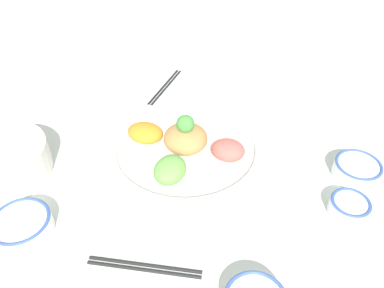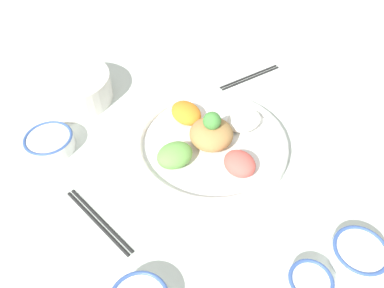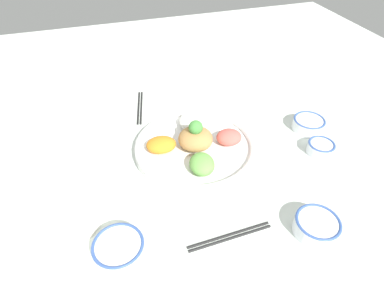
{
  "view_description": "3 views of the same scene",
  "coord_description": "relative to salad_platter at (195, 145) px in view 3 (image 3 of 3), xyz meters",
  "views": [
    {
      "loc": [
        -0.14,
        0.63,
        0.61
      ],
      "look_at": [
        -0.03,
        -0.0,
        0.05
      ],
      "focal_mm": 35.0,
      "sensor_mm": 36.0,
      "label": 1
    },
    {
      "loc": [
        -0.42,
        0.43,
        0.67
      ],
      "look_at": [
        0.01,
        0.02,
        0.03
      ],
      "focal_mm": 35.0,
      "sensor_mm": 36.0,
      "label": 2
    },
    {
      "loc": [
        0.22,
        0.67,
        0.65
      ],
      "look_at": [
        0.01,
        0.0,
        0.06
      ],
      "focal_mm": 30.0,
      "sensor_mm": 36.0,
      "label": 3
    }
  ],
  "objects": [
    {
      "name": "rice_bowl_blue",
      "position": [
        -0.18,
        0.36,
        -0.0
      ],
      "size": [
        0.11,
        0.11,
        0.04
      ],
      "color": "white",
      "rests_on": "ground_plane"
    },
    {
      "name": "sauce_bowl_red",
      "position": [
        -0.39,
        0.0,
        -0.0
      ],
      "size": [
        0.1,
        0.1,
        0.04
      ],
      "color": "white",
      "rests_on": "ground_plane"
    },
    {
      "name": "rice_bowl_plain",
      "position": [
        0.27,
        0.28,
        -0.0
      ],
      "size": [
        0.12,
        0.12,
        0.04
      ],
      "color": "white",
      "rests_on": "ground_plane"
    },
    {
      "name": "serving_spoon_main",
      "position": [
        -0.26,
        -0.17,
        -0.02
      ],
      "size": [
        0.06,
        0.13,
        0.01
      ],
      "rotation": [
        0.0,
        0.0,
        1.83
      ],
      "color": "white",
      "rests_on": "ground_plane"
    },
    {
      "name": "side_serving_bowl",
      "position": [
        0.39,
        0.13,
        0.02
      ],
      "size": [
        0.21,
        0.21,
        0.07
      ],
      "color": "silver",
      "rests_on": "ground_plane"
    },
    {
      "name": "chopsticks_pair_far",
      "position": [
        0.02,
        0.31,
        -0.02
      ],
      "size": [
        0.21,
        0.02,
        0.01
      ],
      "rotation": [
        0.0,
        0.0,
        3.17
      ],
      "color": "black",
      "rests_on": "ground_plane"
    },
    {
      "name": "serving_spoon_extra",
      "position": [
        0.25,
        -0.09,
        -0.02
      ],
      "size": [
        0.13,
        0.08,
        0.01
      ],
      "rotation": [
        0.0,
        0.0,
        3.57
      ],
      "color": "white",
      "rests_on": "ground_plane"
    },
    {
      "name": "salad_platter",
      "position": [
        0.0,
        0.0,
        0.0
      ],
      "size": [
        0.37,
        0.37,
        0.11
      ],
      "color": "white",
      "rests_on": "ground_plane"
    },
    {
      "name": "sauce_bowl_dark",
      "position": [
        -0.36,
        0.12,
        -0.0
      ],
      "size": [
        0.08,
        0.08,
        0.04
      ],
      "color": "white",
      "rests_on": "ground_plane"
    },
    {
      "name": "chopsticks_pair_near",
      "position": [
        0.12,
        -0.29,
        -0.02
      ],
      "size": [
        0.06,
        0.21,
        0.01
      ],
      "rotation": [
        0.0,
        0.0,
        1.36
      ],
      "color": "black",
      "rests_on": "ground_plane"
    },
    {
      "name": "ground_plane",
      "position": [
        0.01,
        0.03,
        -0.02
      ],
      "size": [
        2.4,
        2.4,
        0.0
      ],
      "primitive_type": "plane",
      "color": "silver"
    }
  ]
}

